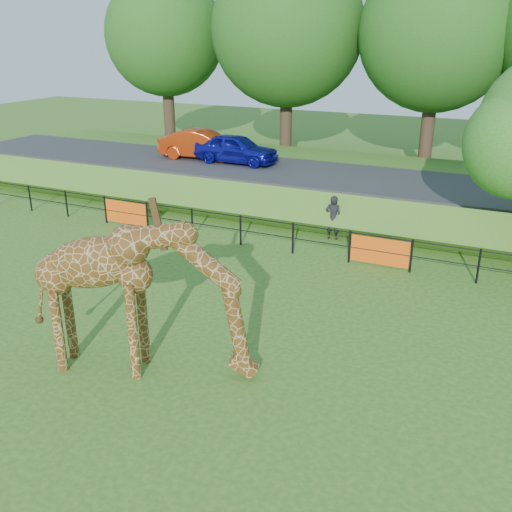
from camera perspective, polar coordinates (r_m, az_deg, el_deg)
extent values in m
plane|color=#2F6619|center=(13.36, -9.29, -10.99)|extent=(90.00, 90.00, 0.00)
cube|color=#2F6619|center=(26.35, 9.75, 6.94)|extent=(40.00, 9.00, 1.30)
cube|color=#313134|center=(24.78, 8.89, 7.77)|extent=(40.00, 5.00, 0.12)
imported|color=#1516AC|center=(26.93, -1.99, 10.69)|extent=(3.99, 1.69, 1.34)
imported|color=red|center=(28.00, -5.33, 11.06)|extent=(4.33, 1.95, 1.38)
imported|color=black|center=(21.02, 7.73, 3.84)|extent=(0.61, 0.42, 1.64)
cylinder|color=#302115|center=(37.66, -8.69, 14.16)|extent=(0.70, 0.70, 5.00)
sphere|color=#174412|center=(37.38, -9.09, 20.98)|extent=(7.20, 7.20, 7.20)
cylinder|color=#302115|center=(33.95, 3.01, 13.60)|extent=(0.70, 0.70, 5.00)
sphere|color=#174412|center=(33.64, 3.18, 21.74)|extent=(8.40, 8.40, 8.40)
cylinder|color=#302115|center=(31.86, 16.78, 12.23)|extent=(0.70, 0.70, 5.00)
sphere|color=#174412|center=(31.52, 17.73, 20.57)|extent=(7.80, 7.80, 7.80)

